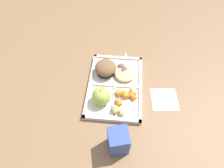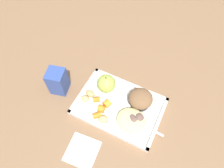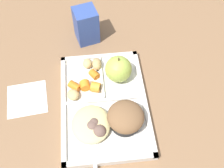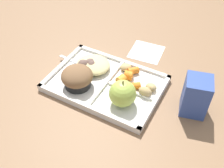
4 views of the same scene
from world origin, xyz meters
name	(u,v)px [view 2 (image 2 of 4)]	position (x,y,z in m)	size (l,w,h in m)	color
ground	(119,107)	(0.00, 0.00, 0.00)	(6.00, 6.00, 0.00)	#846042
lunch_tray	(119,106)	(0.00, 0.00, 0.01)	(0.32, 0.22, 0.02)	silver
green_apple	(106,84)	(-0.08, 0.05, 0.05)	(0.07, 0.07, 0.08)	#A8C14C
bran_muffin	(140,99)	(0.06, 0.05, 0.04)	(0.09, 0.09, 0.06)	black
carrot_slice_center	(101,109)	(-0.05, -0.05, 0.03)	(0.03, 0.03, 0.02)	orange
carrot_slice_near_corner	(97,115)	(-0.05, -0.08, 0.02)	(0.02, 0.02, 0.03)	orange
carrot_slice_diagonal	(96,100)	(-0.09, -0.02, 0.02)	(0.02, 0.02, 0.03)	orange
carrot_slice_edge	(107,104)	(-0.04, -0.02, 0.03)	(0.03, 0.03, 0.02)	orange
potato_chunk_corner	(90,94)	(-0.12, -0.01, 0.03)	(0.04, 0.03, 0.03)	tan
potato_chunk_wedge	(103,119)	(-0.03, -0.08, 0.02)	(0.03, 0.03, 0.02)	tan
potato_chunk_large	(85,99)	(-0.13, -0.04, 0.02)	(0.03, 0.03, 0.02)	tan
egg_noodle_pile	(131,120)	(0.06, -0.04, 0.03)	(0.11, 0.10, 0.03)	#D6C684
meatball_side	(134,120)	(0.07, -0.04, 0.03)	(0.03, 0.03, 0.03)	brown
meatball_front	(139,118)	(0.09, -0.02, 0.03)	(0.03, 0.03, 0.03)	brown
meatball_back	(132,118)	(0.07, -0.03, 0.03)	(0.03, 0.03, 0.03)	brown
plastic_fork	(142,124)	(0.11, -0.03, 0.01)	(0.15, 0.02, 0.00)	silver
milk_carton	(58,81)	(-0.25, -0.03, 0.06)	(0.06, 0.06, 0.11)	#334C99
paper_napkin	(82,151)	(-0.04, -0.21, 0.00)	(0.11, 0.11, 0.00)	white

